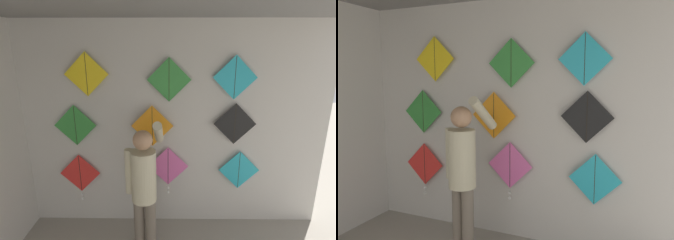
% 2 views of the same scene
% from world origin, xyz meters
% --- Properties ---
extents(back_panel, '(4.45, 0.06, 2.80)m').
position_xyz_m(back_panel, '(0.00, 4.20, 1.40)').
color(back_panel, beige).
rests_on(back_panel, ground).
extents(shopkeeper, '(0.43, 0.56, 1.73)m').
position_xyz_m(shopkeeper, '(-0.16, 3.47, 0.98)').
color(shopkeeper, '#726656').
rests_on(shopkeeper, ground).
extents(kite_0, '(0.55, 0.04, 0.69)m').
position_xyz_m(kite_0, '(-1.12, 4.10, 0.75)').
color(kite_0, red).
extents(kite_1, '(0.55, 0.04, 0.69)m').
position_xyz_m(kite_1, '(0.10, 4.10, 0.86)').
color(kite_1, pink).
extents(kite_2, '(0.55, 0.01, 0.55)m').
position_xyz_m(kite_2, '(1.07, 4.11, 0.84)').
color(kite_2, '#28B2C6').
extents(kite_3, '(0.55, 0.01, 0.55)m').
position_xyz_m(kite_3, '(-1.11, 4.11, 1.47)').
color(kite_3, '#338C38').
extents(kite_4, '(0.55, 0.01, 0.55)m').
position_xyz_m(kite_4, '(-0.10, 4.11, 1.47)').
color(kite_4, orange).
extents(kite_5, '(0.55, 0.01, 0.55)m').
position_xyz_m(kite_5, '(0.97, 4.11, 1.50)').
color(kite_5, black).
extents(kite_6, '(0.55, 0.01, 0.55)m').
position_xyz_m(kite_6, '(-0.91, 4.11, 2.14)').
color(kite_6, yellow).
extents(kite_7, '(0.55, 0.01, 0.55)m').
position_xyz_m(kite_7, '(0.12, 4.11, 2.07)').
color(kite_7, '#338C38').
extents(kite_8, '(0.55, 0.01, 0.55)m').
position_xyz_m(kite_8, '(0.93, 4.11, 2.10)').
color(kite_8, '#28B2C6').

